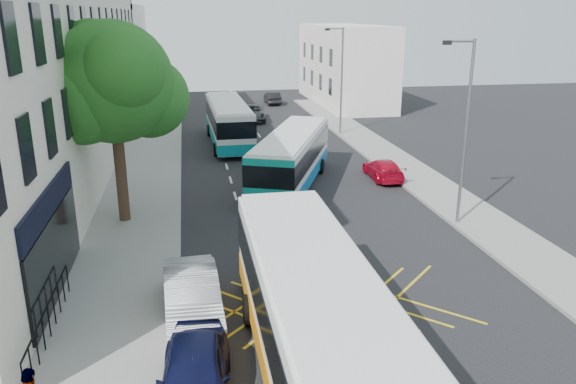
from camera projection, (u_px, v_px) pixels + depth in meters
name	position (u px, v px, depth m)	size (l,w,h in m)	color
pavement_left	(125.00, 221.00, 25.67)	(5.00, 70.00, 0.15)	gray
pavement_right	(452.00, 201.00, 28.37)	(3.00, 70.00, 0.15)	gray
terrace_main	(30.00, 58.00, 31.61)	(8.30, 45.00, 13.50)	beige
terrace_far	(104.00, 53.00, 60.75)	(8.00, 20.00, 10.00)	silver
building_right	(344.00, 65.00, 58.71)	(6.00, 18.00, 8.00)	silver
street_tree	(112.00, 84.00, 23.75)	(6.30, 5.70, 8.80)	#382619
lamp_near	(464.00, 124.00, 23.96)	(1.45, 0.15, 8.00)	slate
lamp_far	(340.00, 75.00, 42.71)	(1.45, 0.15, 8.00)	slate
railings	(49.00, 319.00, 16.18)	(0.08, 5.60, 1.14)	black
bus_near	(317.00, 325.00, 13.89)	(3.02, 11.98, 3.37)	silver
bus_mid	(292.00, 158.00, 30.63)	(6.30, 10.78, 2.99)	silver
bus_far	(228.00, 122.00, 40.73)	(2.93, 11.06, 3.10)	silver
parked_car_blue	(195.00, 374.00, 13.68)	(1.72, 4.28, 1.46)	black
parked_car_silver	(192.00, 297.00, 17.34)	(1.65, 4.74, 1.56)	#A2A6AA
red_hatchback	(383.00, 169.00, 32.30)	(1.60, 3.93, 1.14)	#B80722
distant_car_grey	(252.00, 113.00, 49.85)	(2.26, 4.91, 1.36)	#393B40
distant_car_dark	(272.00, 98.00, 59.06)	(1.35, 3.86, 1.27)	black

